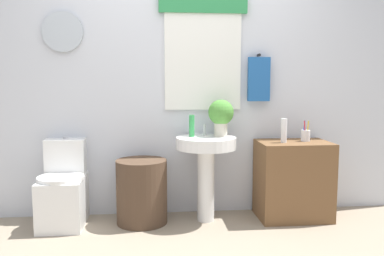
{
  "coord_description": "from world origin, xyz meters",
  "views": [
    {
      "loc": [
        -0.25,
        -2.58,
        1.23
      ],
      "look_at": [
        0.08,
        0.8,
        0.83
      ],
      "focal_mm": 37.63,
      "sensor_mm": 36.0,
      "label": 1
    }
  ],
  "objects_px": {
    "toilet": "(64,192)",
    "laundry_hamper": "(142,191)",
    "potted_plant": "(221,114)",
    "toothbrush_cup": "(305,135)",
    "pedestal_sink": "(206,158)",
    "wooden_cabinet": "(293,180)",
    "soap_bottle": "(192,126)",
    "lotion_bottle": "(284,131)"
  },
  "relations": [
    {
      "from": "wooden_cabinet",
      "to": "toilet",
      "type": "bearing_deg",
      "value": 179.13
    },
    {
      "from": "laundry_hamper",
      "to": "lotion_bottle",
      "type": "xyz_separation_m",
      "value": [
        1.24,
        -0.04,
        0.52
      ]
    },
    {
      "from": "potted_plant",
      "to": "lotion_bottle",
      "type": "relative_size",
      "value": 1.53
    },
    {
      "from": "toilet",
      "to": "soap_bottle",
      "type": "relative_size",
      "value": 3.89
    },
    {
      "from": "toilet",
      "to": "wooden_cabinet",
      "type": "distance_m",
      "value": 2.02
    },
    {
      "from": "laundry_hamper",
      "to": "wooden_cabinet",
      "type": "height_order",
      "value": "wooden_cabinet"
    },
    {
      "from": "laundry_hamper",
      "to": "lotion_bottle",
      "type": "height_order",
      "value": "lotion_bottle"
    },
    {
      "from": "laundry_hamper",
      "to": "potted_plant",
      "type": "relative_size",
      "value": 1.71
    },
    {
      "from": "laundry_hamper",
      "to": "pedestal_sink",
      "type": "distance_m",
      "value": 0.63
    },
    {
      "from": "wooden_cabinet",
      "to": "toothbrush_cup",
      "type": "xyz_separation_m",
      "value": [
        0.11,
        0.02,
        0.4
      ]
    },
    {
      "from": "laundry_hamper",
      "to": "toothbrush_cup",
      "type": "distance_m",
      "value": 1.54
    },
    {
      "from": "potted_plant",
      "to": "laundry_hamper",
      "type": "bearing_deg",
      "value": -175.12
    },
    {
      "from": "pedestal_sink",
      "to": "potted_plant",
      "type": "height_order",
      "value": "potted_plant"
    },
    {
      "from": "pedestal_sink",
      "to": "wooden_cabinet",
      "type": "relative_size",
      "value": 1.07
    },
    {
      "from": "laundry_hamper",
      "to": "wooden_cabinet",
      "type": "distance_m",
      "value": 1.36
    },
    {
      "from": "wooden_cabinet",
      "to": "soap_bottle",
      "type": "height_order",
      "value": "soap_bottle"
    },
    {
      "from": "pedestal_sink",
      "to": "laundry_hamper",
      "type": "bearing_deg",
      "value": 180.0
    },
    {
      "from": "toilet",
      "to": "lotion_bottle",
      "type": "relative_size",
      "value": 3.52
    },
    {
      "from": "laundry_hamper",
      "to": "lotion_bottle",
      "type": "relative_size",
      "value": 2.63
    },
    {
      "from": "wooden_cabinet",
      "to": "laundry_hamper",
      "type": "bearing_deg",
      "value": 180.0
    },
    {
      "from": "toilet",
      "to": "toothbrush_cup",
      "type": "xyz_separation_m",
      "value": [
        2.13,
        -0.01,
        0.46
      ]
    },
    {
      "from": "toilet",
      "to": "toothbrush_cup",
      "type": "height_order",
      "value": "toothbrush_cup"
    },
    {
      "from": "lotion_bottle",
      "to": "wooden_cabinet",
      "type": "bearing_deg",
      "value": 19.95
    },
    {
      "from": "soap_bottle",
      "to": "pedestal_sink",
      "type": "bearing_deg",
      "value": -22.62
    },
    {
      "from": "toilet",
      "to": "toothbrush_cup",
      "type": "bearing_deg",
      "value": -0.28
    },
    {
      "from": "pedestal_sink",
      "to": "soap_bottle",
      "type": "distance_m",
      "value": 0.3
    },
    {
      "from": "lotion_bottle",
      "to": "toothbrush_cup",
      "type": "xyz_separation_m",
      "value": [
        0.22,
        0.06,
        -0.05
      ]
    },
    {
      "from": "laundry_hamper",
      "to": "wooden_cabinet",
      "type": "relative_size",
      "value": 0.8
    },
    {
      "from": "pedestal_sink",
      "to": "soap_bottle",
      "type": "height_order",
      "value": "soap_bottle"
    },
    {
      "from": "lotion_bottle",
      "to": "toothbrush_cup",
      "type": "bearing_deg",
      "value": 15.23
    },
    {
      "from": "pedestal_sink",
      "to": "soap_bottle",
      "type": "bearing_deg",
      "value": 157.38
    },
    {
      "from": "laundry_hamper",
      "to": "soap_bottle",
      "type": "relative_size",
      "value": 2.91
    },
    {
      "from": "toothbrush_cup",
      "to": "toilet",
      "type": "bearing_deg",
      "value": 179.72
    },
    {
      "from": "laundry_hamper",
      "to": "soap_bottle",
      "type": "bearing_deg",
      "value": 6.45
    },
    {
      "from": "lotion_bottle",
      "to": "pedestal_sink",
      "type": "bearing_deg",
      "value": 176.64
    },
    {
      "from": "pedestal_sink",
      "to": "wooden_cabinet",
      "type": "height_order",
      "value": "pedestal_sink"
    },
    {
      "from": "potted_plant",
      "to": "toothbrush_cup",
      "type": "height_order",
      "value": "potted_plant"
    },
    {
      "from": "pedestal_sink",
      "to": "lotion_bottle",
      "type": "bearing_deg",
      "value": -3.36
    },
    {
      "from": "toilet",
      "to": "laundry_hamper",
      "type": "distance_m",
      "value": 0.67
    },
    {
      "from": "soap_bottle",
      "to": "potted_plant",
      "type": "distance_m",
      "value": 0.28
    },
    {
      "from": "potted_plant",
      "to": "lotion_bottle",
      "type": "bearing_deg",
      "value": -10.47
    },
    {
      "from": "pedestal_sink",
      "to": "toothbrush_cup",
      "type": "xyz_separation_m",
      "value": [
        0.9,
        0.02,
        0.18
      ]
    }
  ]
}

